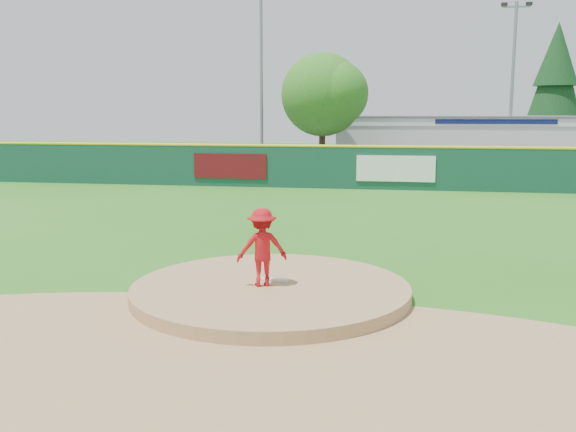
% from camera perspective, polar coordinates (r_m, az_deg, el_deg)
% --- Properties ---
extents(ground, '(120.00, 120.00, 0.00)m').
position_cam_1_polar(ground, '(12.81, -1.55, -7.19)').
color(ground, '#286B19').
rests_on(ground, ground).
extents(pitchers_mound, '(5.50, 5.50, 0.50)m').
position_cam_1_polar(pitchers_mound, '(12.81, -1.55, -7.19)').
color(pitchers_mound, '#9E774C').
rests_on(pitchers_mound, ground).
extents(pitching_rubber, '(0.60, 0.15, 0.04)m').
position_cam_1_polar(pitching_rubber, '(13.02, -1.29, -5.68)').
color(pitching_rubber, white).
rests_on(pitching_rubber, pitchers_mound).
extents(infield_dirt_arc, '(15.40, 15.40, 0.01)m').
position_cam_1_polar(infield_dirt_arc, '(10.04, -5.01, -11.94)').
color(infield_dirt_arc, '#9E774C').
rests_on(infield_dirt_arc, ground).
extents(parking_lot, '(44.00, 16.00, 0.02)m').
position_cam_1_polar(parking_lot, '(39.28, 6.28, 3.98)').
color(parking_lot, '#38383A').
rests_on(parking_lot, ground).
extents(pitcher, '(1.13, 0.89, 1.53)m').
position_cam_1_polar(pitcher, '(12.51, -2.32, -2.79)').
color(pitcher, '#B30F15').
rests_on(pitcher, pitchers_mound).
extents(van, '(5.02, 3.71, 1.27)m').
position_cam_1_polar(van, '(34.65, 2.79, 4.39)').
color(van, white).
rests_on(van, parking_lot).
extents(pool_building_grp, '(15.20, 8.20, 3.31)m').
position_cam_1_polar(pool_building_grp, '(44.22, 14.57, 6.48)').
color(pool_building_grp, silver).
rests_on(pool_building_grp, ground).
extents(fence_banners, '(11.49, 0.04, 1.20)m').
position_cam_1_polar(fence_banners, '(30.35, 2.05, 4.34)').
color(fence_banners, '#620E14').
rests_on(fence_banners, ground).
extents(playground_slide, '(0.96, 2.70, 1.49)m').
position_cam_1_polar(playground_slide, '(38.98, -19.93, 4.54)').
color(playground_slide, '#1B37EC').
rests_on(playground_slide, ground).
extents(outfield_fence, '(40.00, 0.14, 2.07)m').
position_cam_1_polar(outfield_fence, '(30.24, 5.22, 4.46)').
color(outfield_fence, '#133F31').
rests_on(outfield_fence, ground).
extents(deciduous_tree, '(5.60, 5.60, 7.36)m').
position_cam_1_polar(deciduous_tree, '(37.31, 3.09, 10.73)').
color(deciduous_tree, '#382314').
rests_on(deciduous_tree, ground).
extents(conifer_tree, '(4.40, 4.40, 9.50)m').
position_cam_1_polar(conifer_tree, '(49.22, 22.68, 10.85)').
color(conifer_tree, '#382314').
rests_on(conifer_tree, ground).
extents(light_pole_left, '(1.75, 0.25, 11.00)m').
position_cam_1_polar(light_pole_left, '(40.01, -2.39, 12.79)').
color(light_pole_left, gray).
rests_on(light_pole_left, ground).
extents(light_pole_right, '(1.75, 0.25, 10.00)m').
position_cam_1_polar(light_pole_right, '(41.60, 19.33, 11.45)').
color(light_pole_right, gray).
rests_on(light_pole_right, ground).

